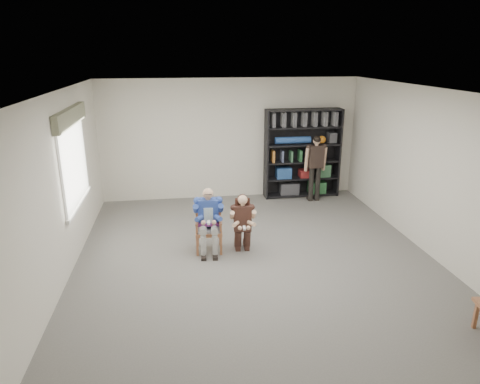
{
  "coord_description": "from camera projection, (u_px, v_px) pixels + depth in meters",
  "views": [
    {
      "loc": [
        -1.23,
        -6.32,
        3.35
      ],
      "look_at": [
        -0.2,
        0.6,
        1.05
      ],
      "focal_mm": 32.0,
      "sensor_mm": 36.0,
      "label": 1
    }
  ],
  "objects": [
    {
      "name": "room_shell",
      "position": [
        258.0,
        182.0,
        6.72
      ],
      "size": [
        6.0,
        7.0,
        2.8
      ],
      "primitive_type": null,
      "color": "white",
      "rests_on": "ground"
    },
    {
      "name": "floor",
      "position": [
        257.0,
        262.0,
        7.16
      ],
      "size": [
        6.0,
        7.0,
        0.01
      ],
      "primitive_type": "cube",
      "color": "slate",
      "rests_on": "ground"
    },
    {
      "name": "window_left",
      "position": [
        75.0,
        159.0,
        7.18
      ],
      "size": [
        0.16,
        2.0,
        1.75
      ],
      "primitive_type": null,
      "color": "silver",
      "rests_on": "room_shell"
    },
    {
      "name": "bookshelf",
      "position": [
        302.0,
        154.0,
        10.15
      ],
      "size": [
        1.8,
        0.38,
        2.1
      ],
      "primitive_type": null,
      "color": "black",
      "rests_on": "floor"
    },
    {
      "name": "seated_man",
      "position": [
        209.0,
        220.0,
        7.41
      ],
      "size": [
        0.54,
        0.72,
        1.15
      ],
      "primitive_type": null,
      "rotation": [
        0.0,
        0.0,
        -0.07
      ],
      "color": "#2C4D93",
      "rests_on": "floor"
    },
    {
      "name": "kneeling_woman",
      "position": [
        243.0,
        223.0,
        7.39
      ],
      "size": [
        0.49,
        0.74,
        1.05
      ],
      "primitive_type": null,
      "rotation": [
        0.0,
        0.0,
        -0.07
      ],
      "color": "#341D17",
      "rests_on": "floor"
    },
    {
      "name": "armchair",
      "position": [
        209.0,
        227.0,
        7.45
      ],
      "size": [
        0.55,
        0.53,
        0.88
      ],
      "primitive_type": null,
      "rotation": [
        0.0,
        0.0,
        -0.07
      ],
      "color": "#AB6746",
      "rests_on": "floor"
    },
    {
      "name": "standing_man",
      "position": [
        315.0,
        169.0,
        9.88
      ],
      "size": [
        0.49,
        0.28,
        1.56
      ],
      "primitive_type": null,
      "rotation": [
        0.0,
        0.0,
        0.03
      ],
      "color": "black",
      "rests_on": "floor"
    }
  ]
}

